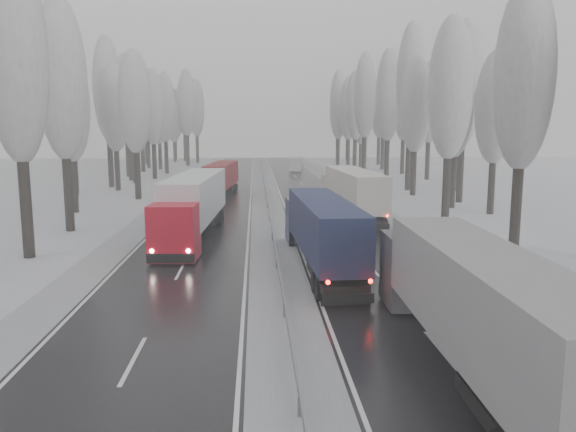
{
  "coord_description": "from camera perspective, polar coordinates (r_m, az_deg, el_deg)",
  "views": [
    {
      "loc": [
        -1.13,
        -17.98,
        7.66
      ],
      "look_at": [
        0.89,
        16.82,
        2.2
      ],
      "focal_mm": 35.0,
      "sensor_mm": 36.0,
      "label": 1
    }
  ],
  "objects": [
    {
      "name": "tree_78",
      "position": [
        134.38,
        -10.52,
        10.86
      ],
      "size": [
        3.6,
        3.6,
        19.55
      ],
      "color": "black",
      "rests_on": "ground"
    },
    {
      "name": "tree_22",
      "position": [
        66.17,
        12.85,
        10.92
      ],
      "size": [
        3.6,
        3.6,
        15.86
      ],
      "color": "black",
      "rests_on": "ground"
    },
    {
      "name": "tree_75",
      "position": [
        123.55,
        -14.32,
        10.64
      ],
      "size": [
        3.6,
        3.6,
        18.6
      ],
      "color": "black",
      "rests_on": "ground"
    },
    {
      "name": "tree_70",
      "position": [
        98.4,
        -12.41,
        10.66
      ],
      "size": [
        3.6,
        3.6,
        17.09
      ],
      "color": "black",
      "rests_on": "ground"
    },
    {
      "name": "tree_33",
      "position": [
        113.14,
        7.44,
        9.64
      ],
      "size": [
        3.6,
        3.6,
        14.33
      ],
      "color": "black",
      "rests_on": "ground"
    },
    {
      "name": "tree_31",
      "position": [
        106.42,
        9.69,
        11.11
      ],
      "size": [
        3.6,
        3.6,
        18.58
      ],
      "color": "black",
      "rests_on": "ground"
    },
    {
      "name": "tree_16",
      "position": [
        37.45,
        22.88,
        12.83
      ],
      "size": [
        3.6,
        3.6,
        16.53
      ],
      "color": "black",
      "rests_on": "ground"
    },
    {
      "name": "tree_27",
      "position": [
        87.24,
        14.19,
        11.07
      ],
      "size": [
        3.6,
        3.6,
        17.62
      ],
      "color": "black",
      "rests_on": "ground"
    },
    {
      "name": "tree_68",
      "position": [
        88.5,
        -13.61,
        10.66
      ],
      "size": [
        3.6,
        3.6,
        16.65
      ],
      "color": "black",
      "rests_on": "ground"
    },
    {
      "name": "tree_65",
      "position": [
        77.2,
        -17.91,
        12.11
      ],
      "size": [
        3.6,
        3.6,
        19.48
      ],
      "color": "black",
      "rests_on": "ground"
    },
    {
      "name": "median_slush",
      "position": [
        48.59,
        -1.94,
        -0.15
      ],
      "size": [
        3.0,
        200.0,
        0.04
      ],
      "primitive_type": "cube",
      "color": "#AAACB2",
      "rests_on": "ground"
    },
    {
      "name": "tree_77",
      "position": [
        132.01,
        -11.54,
        9.42
      ],
      "size": [
        3.6,
        3.6,
        14.32
      ],
      "color": "black",
      "rests_on": "ground"
    },
    {
      "name": "tree_61",
      "position": [
        60.49,
        -25.4,
        9.35
      ],
      "size": [
        3.6,
        3.6,
        13.95
      ],
      "color": "black",
      "rests_on": "ground"
    },
    {
      "name": "tree_63",
      "position": [
        68.97,
        -21.2,
        11.0
      ],
      "size": [
        3.6,
        3.6,
        16.88
      ],
      "color": "black",
      "rests_on": "ground"
    },
    {
      "name": "tree_66",
      "position": [
        82.14,
        -15.52,
        10.11
      ],
      "size": [
        3.6,
        3.6,
        15.23
      ],
      "color": "black",
      "rests_on": "ground"
    },
    {
      "name": "tree_25",
      "position": [
        77.62,
        16.6,
        12.13
      ],
      "size": [
        3.6,
        3.6,
        19.44
      ],
      "color": "black",
      "rests_on": "ground"
    },
    {
      "name": "tree_18",
      "position": [
        47.74,
        16.19,
        12.21
      ],
      "size": [
        3.6,
        3.6,
        16.58
      ],
      "color": "black",
      "rests_on": "ground"
    },
    {
      "name": "tree_74",
      "position": [
        118.24,
        -10.28,
        11.2
      ],
      "size": [
        3.6,
        3.6,
        19.68
      ],
      "color": "black",
      "rests_on": "ground"
    },
    {
      "name": "tree_62",
      "position": [
        63.08,
        -15.32,
        11.05
      ],
      "size": [
        3.6,
        3.6,
        16.04
      ],
      "color": "black",
      "rests_on": "ground"
    },
    {
      "name": "tree_30",
      "position": [
        101.31,
        6.87,
        11.03
      ],
      "size": [
        3.6,
        3.6,
        17.86
      ],
      "color": "black",
      "rests_on": "ground"
    },
    {
      "name": "tree_29",
      "position": [
        97.24,
        11.71,
        11.09
      ],
      "size": [
        3.6,
        3.6,
        18.11
      ],
      "color": "black",
      "rests_on": "ground"
    },
    {
      "name": "tree_67",
      "position": [
        86.38,
        -15.91,
        10.81
      ],
      "size": [
        3.6,
        3.6,
        17.09
      ],
      "color": "black",
      "rests_on": "ground"
    },
    {
      "name": "tree_19",
      "position": [
        53.41,
        20.36,
        10.25
      ],
      "size": [
        3.6,
        3.6,
        14.57
      ],
      "color": "black",
      "rests_on": "ground"
    },
    {
      "name": "truck_grey_tarp",
      "position": [
        18.37,
        18.2,
        -8.12
      ],
      "size": [
        2.92,
        16.26,
        4.15
      ],
      "rotation": [
        0.0,
        0.0,
        -0.02
      ],
      "color": "#414146",
      "rests_on": "ground"
    },
    {
      "name": "tree_60",
      "position": [
        54.79,
        -21.33,
        10.33
      ],
      "size": [
        3.6,
        3.6,
        14.84
      ],
      "color": "black",
      "rests_on": "ground"
    },
    {
      "name": "shoulder_right",
      "position": [
        49.88,
        9.85,
        -0.04
      ],
      "size": [
        2.4,
        200.0,
        0.04
      ],
      "primitive_type": "cube",
      "color": "#AAACB2",
      "rests_on": "ground"
    },
    {
      "name": "truck_blue_box",
      "position": [
        31.04,
        3.31,
        -1.09
      ],
      "size": [
        3.06,
        15.31,
        3.91
      ],
      "rotation": [
        0.0,
        0.0,
        0.04
      ],
      "color": "navy",
      "rests_on": "ground"
    },
    {
      "name": "tree_72",
      "position": [
        108.01,
        -12.99,
        9.8
      ],
      "size": [
        3.6,
        3.6,
        15.11
      ],
      "color": "black",
      "rests_on": "ground"
    },
    {
      "name": "tree_69",
      "position": [
        93.44,
        -16.18,
        11.51
      ],
      "size": [
        3.6,
        3.6,
        19.35
      ],
      "color": "black",
      "rests_on": "ground"
    },
    {
      "name": "tree_26",
      "position": [
        81.54,
        10.16,
        11.89
      ],
      "size": [
        3.6,
        3.6,
        18.78
      ],
      "color": "black",
      "rests_on": "ground"
    },
    {
      "name": "truck_red_red",
      "position": [
        63.13,
        -6.9,
        3.87
      ],
      "size": [
        3.62,
        14.75,
        3.75
      ],
      "rotation": [
        0.0,
        0.0,
        -0.09
      ],
      "color": "red",
      "rests_on": "ground"
    },
    {
      "name": "tree_24",
      "position": [
        71.78,
        12.4,
        13.12
      ],
      "size": [
        3.6,
        3.6,
        20.49
      ],
      "color": "black",
      "rests_on": "ground"
    },
    {
      "name": "truck_cream_box",
      "position": [
        48.34,
        6.44,
        2.65
      ],
      "size": [
        3.36,
        16.43,
        4.19
      ],
      "rotation": [
        0.0,
        0.0,
        0.05
      ],
      "color": "#B5AFA0",
      "rests_on": "ground"
    },
    {
      "name": "tree_37",
      "position": [
        130.61,
        7.91,
        10.1
      ],
      "size": [
        3.6,
        3.6,
        16.37
      ],
      "color": "black",
      "rests_on": "ground"
    },
    {
      "name": "ground",
      "position": [
        19.57,
        0.26,
        -14.14
      ],
      "size": [
        260.0,
        260.0,
        0.0
      ],
      "primitive_type": "plane",
      "color": "silver",
      "rests_on": "ground"
    },
    {
      "name": "tree_36",
      "position": [
        125.57,
        5.11,
        11.32
      ],
      "size": [
        3.6,
        3.6,
        20.23
      ],
      "color": "black",
      "rests_on": "ground"
    },
    {
      "name": "tree_32",
      "position": [
        108.7,
        6.2,
        10.71
      ],
      "size": [
        3.6,
        3.6,
        17.33
      ],
      "color": "black",
      "rests_on": "ground"
    },
    {
      "name": "tree_20",
      "position": [
        56.5,
        16.69,
        11.06
      ],
      "size": [
        3.6,
        3.6,
        15.71
      ],
      "color": "black",
      "rests_on": "ground"
    },
    {
      "name": "tree_56",
      "position": [
        36.54,
        -25.98,
        14.35
      ],
      "size": [
        3.6,
        3.6,
        18.12
      ],
      "color": "black",
      "rests_on": "ground"
    },
    {
      "name": "tree_58",
      "position": [
        44.92,
        -22.02,
        12.67
      ],
      "size": [
        3.6,
        3.6,
        17.21
      ],
      "color": "black",
      "rests_on": "ground"
    },
    {
      "name": "tree_35",
      "position": [
        121.2,
        9.28,
        10.73
      ],
      "size": [
        3.6,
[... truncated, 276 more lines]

